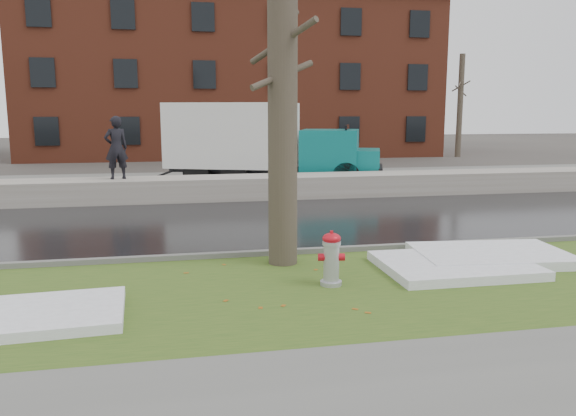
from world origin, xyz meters
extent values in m
plane|color=#47423D|center=(0.00, 0.00, 0.00)|extent=(120.00, 120.00, 0.00)
cube|color=#304F1A|center=(0.00, -1.25, 0.02)|extent=(60.00, 4.50, 0.04)
cube|color=slate|center=(0.00, -5.00, 0.03)|extent=(60.00, 3.00, 0.05)
cube|color=black|center=(0.00, 4.50, 0.01)|extent=(60.00, 7.00, 0.03)
cube|color=slate|center=(0.00, 13.00, 0.01)|extent=(60.00, 9.00, 0.03)
cube|color=slate|center=(0.00, 1.00, 0.07)|extent=(60.00, 0.15, 0.14)
cube|color=#A09B92|center=(0.00, 8.70, 0.38)|extent=(60.00, 1.60, 0.75)
cube|color=brown|center=(2.00, 30.00, 5.00)|extent=(26.00, 12.00, 10.00)
cylinder|color=brown|center=(-6.00, 26.00, 3.25)|extent=(0.36, 0.36, 6.50)
cylinder|color=brown|center=(-6.00, 26.00, 4.20)|extent=(0.84, 1.62, 0.73)
cylinder|color=brown|center=(-6.00, 26.00, 5.10)|extent=(1.08, 1.26, 0.66)
cylinder|color=brown|center=(-6.00, 26.00, 3.60)|extent=(1.40, 0.61, 0.63)
cylinder|color=brown|center=(16.00, 24.00, 3.25)|extent=(0.36, 0.36, 6.50)
cylinder|color=brown|center=(16.00, 24.00, 4.20)|extent=(0.84, 1.62, 0.73)
cylinder|color=brown|center=(16.00, 24.00, 5.10)|extent=(1.08, 1.26, 0.66)
cylinder|color=brown|center=(16.00, 24.00, 3.60)|extent=(1.40, 0.61, 0.63)
cylinder|color=#A8AAB0|center=(0.45, -1.12, 0.43)|extent=(0.30, 0.30, 0.78)
ellipsoid|color=red|center=(0.45, -1.12, 0.82)|extent=(0.35, 0.35, 0.18)
cylinder|color=red|center=(0.45, -1.12, 0.92)|extent=(0.06, 0.06, 0.06)
cylinder|color=red|center=(0.29, -1.09, 0.51)|extent=(0.13, 0.14, 0.12)
cylinder|color=red|center=(0.61, -1.14, 0.51)|extent=(0.13, 0.14, 0.12)
cylinder|color=#A8AAB0|center=(0.48, -0.96, 0.51)|extent=(0.17, 0.14, 0.16)
cylinder|color=brown|center=(-0.07, 0.38, 3.38)|extent=(0.61, 0.61, 6.68)
cylinder|color=brown|center=(-0.07, 0.38, 4.05)|extent=(1.00, 1.45, 0.70)
cylinder|color=brown|center=(-0.07, 0.38, 3.48)|extent=(1.27, 0.76, 0.60)
cube|color=black|center=(1.38, 12.22, 0.60)|extent=(7.28, 3.42, 0.20)
cube|color=silver|center=(0.25, 12.63, 1.95)|extent=(5.50, 3.90, 2.50)
cube|color=#0C6E6E|center=(3.86, 11.31, 1.39)|extent=(2.77, 2.82, 1.58)
cube|color=#0C6E6E|center=(5.12, 10.85, 1.02)|extent=(1.75, 2.30, 0.83)
cube|color=black|center=(4.47, 11.09, 1.95)|extent=(0.71, 1.77, 0.83)
cube|color=black|center=(-2.62, 13.69, 0.30)|extent=(1.87, 1.59, 0.62)
cylinder|color=black|center=(4.18, 10.16, 0.51)|extent=(1.05, 0.61, 1.02)
cylinder|color=black|center=(4.85, 11.98, 0.51)|extent=(1.05, 0.61, 1.02)
cylinder|color=black|center=(0.18, 11.62, 0.51)|extent=(1.05, 0.61, 1.02)
cylinder|color=black|center=(0.85, 13.45, 0.51)|extent=(1.05, 0.61, 1.02)
cylinder|color=black|center=(-1.22, 12.14, 0.51)|extent=(1.05, 0.61, 1.02)
cylinder|color=black|center=(-0.55, 13.96, 0.51)|extent=(1.05, 0.61, 1.02)
imported|color=black|center=(-3.80, 8.72, 1.74)|extent=(0.83, 0.68, 1.97)
cube|color=white|center=(2.87, -0.67, 0.12)|extent=(2.61, 2.02, 0.16)
cube|color=white|center=(-3.86, -1.85, 0.11)|extent=(2.29, 1.73, 0.14)
cube|color=white|center=(3.87, -0.20, 0.13)|extent=(2.96, 2.07, 0.18)
camera|label=1|loc=(-1.97, -9.64, 2.82)|focal=35.00mm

